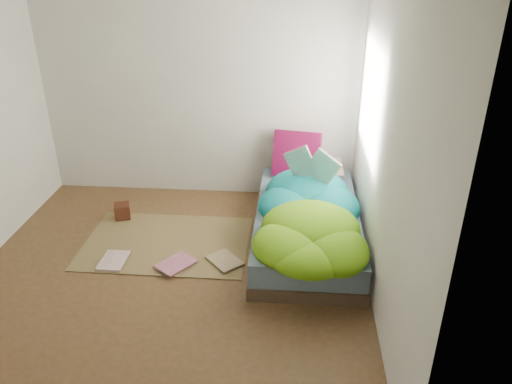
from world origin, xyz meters
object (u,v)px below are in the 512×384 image
pillow_magenta (297,154)px  floor_book_a (101,260)px  bed (307,225)px  floor_book_b (167,259)px  open_book (312,156)px  wooden_box (122,211)px

pillow_magenta → floor_book_a: (-1.78, -1.34, -0.57)m
bed → floor_book_b: (-1.29, -0.48, -0.14)m
open_book → floor_book_b: size_ratio=1.41×
bed → pillow_magenta: (-0.12, 0.81, 0.42)m
open_book → floor_book_a: bearing=-134.9°
bed → pillow_magenta: bearing=98.4°
pillow_magenta → open_book: size_ratio=1.07×
wooden_box → floor_book_a: wooden_box is taller
open_book → wooden_box: (-1.98, 0.09, -0.73)m
floor_book_a → wooden_box: bearing=95.4°
open_book → floor_book_a: size_ratio=1.46×
wooden_box → open_book: bearing=-2.5°
bed → open_book: open_book is taller
wooden_box → floor_book_a: size_ratio=0.50×
wooden_box → floor_book_b: (0.67, -0.76, -0.06)m
open_book → wooden_box: size_ratio=2.95×
pillow_magenta → open_book: open_book is taller
wooden_box → bed: bearing=-8.2°
pillow_magenta → floor_book_a: size_ratio=1.57×
floor_book_b → open_book: bearing=64.9°
pillow_magenta → bed: bearing=-72.4°
pillow_magenta → wooden_box: bearing=-154.8°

